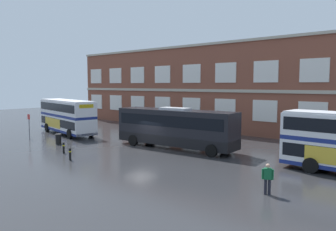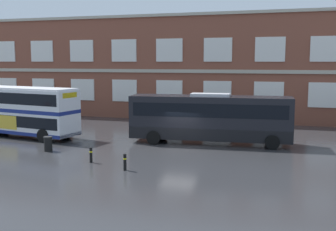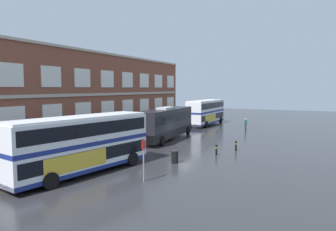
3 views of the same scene
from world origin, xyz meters
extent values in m
plane|color=#2B2B2D|center=(0.00, 2.00, 0.00)|extent=(120.00, 120.00, 0.00)
cube|color=brown|center=(0.17, 18.00, 5.39)|extent=(56.11, 8.00, 10.79)
cube|color=#B2A893|center=(0.17, 13.92, 5.18)|extent=(56.11, 0.16, 0.36)
cube|color=#B2A893|center=(0.17, 13.95, 10.94)|extent=(56.11, 0.28, 0.30)
cube|color=silver|center=(-25.33, 13.94, 3.02)|extent=(2.86, 0.12, 2.37)
cube|color=silver|center=(-20.23, 13.94, 3.02)|extent=(2.86, 0.12, 2.37)
cube|color=silver|center=(-15.13, 13.94, 3.02)|extent=(2.86, 0.12, 2.37)
cube|color=silver|center=(-10.03, 13.94, 3.02)|extent=(2.86, 0.12, 2.37)
cube|color=silver|center=(-4.93, 13.94, 3.02)|extent=(2.86, 0.12, 2.37)
cube|color=silver|center=(0.17, 13.94, 3.02)|extent=(2.86, 0.12, 2.37)
cube|color=silver|center=(5.27, 13.94, 3.02)|extent=(2.86, 0.12, 2.37)
cube|color=silver|center=(10.37, 13.94, 3.02)|extent=(2.86, 0.12, 2.37)
cube|color=silver|center=(-25.33, 13.94, 7.34)|extent=(2.86, 0.12, 2.37)
cube|color=silver|center=(-20.23, 13.94, 7.34)|extent=(2.86, 0.12, 2.37)
cube|color=silver|center=(-15.13, 13.94, 7.34)|extent=(2.86, 0.12, 2.37)
cube|color=silver|center=(-10.03, 13.94, 7.34)|extent=(2.86, 0.12, 2.37)
cube|color=silver|center=(-4.93, 13.94, 7.34)|extent=(2.86, 0.12, 2.37)
cube|color=silver|center=(0.17, 13.94, 7.34)|extent=(2.86, 0.12, 2.37)
cube|color=silver|center=(5.27, 13.94, 7.34)|extent=(2.86, 0.12, 2.37)
cube|color=silver|center=(10.37, 13.94, 7.34)|extent=(2.86, 0.12, 2.37)
cube|color=silver|center=(-14.16, 1.24, 1.23)|extent=(11.27, 4.34, 1.75)
cube|color=black|center=(-14.16, 1.24, 1.44)|extent=(10.84, 4.30, 0.90)
cube|color=navy|center=(-14.16, 1.24, 2.25)|extent=(11.27, 4.34, 0.30)
cube|color=silver|center=(-14.16, 1.24, 3.17)|extent=(11.27, 4.34, 1.55)
cube|color=black|center=(-14.16, 1.24, 3.25)|extent=(10.84, 4.30, 0.90)
cube|color=navy|center=(-14.16, 1.24, 0.49)|extent=(11.27, 4.36, 0.28)
cube|color=silver|center=(-14.16, 1.24, 4.01)|extent=(11.04, 4.20, 0.12)
cube|color=yellow|center=(-8.76, 0.34, 3.60)|extent=(0.33, 1.64, 0.40)
cylinder|color=black|center=(-10.57, -0.65, 0.52)|extent=(1.08, 0.49, 1.04)
cylinder|color=black|center=(-10.15, 1.86, 0.52)|extent=(1.08, 0.49, 1.04)
cylinder|color=black|center=(-17.20, 3.05, 0.52)|extent=(1.08, 0.49, 1.04)
cube|color=black|center=(1.74, 2.74, 2.00)|extent=(12.18, 3.59, 3.20)
cube|color=black|center=(1.74, 2.74, 2.64)|extent=(11.46, 3.56, 1.00)
cube|color=black|center=(1.74, 2.74, 0.85)|extent=(12.18, 3.61, 0.90)
cube|color=silver|center=(1.74, 2.74, 3.70)|extent=(2.98, 1.52, 0.20)
cylinder|color=black|center=(6.39, 1.86, 0.52)|extent=(1.06, 0.41, 1.04)
cylinder|color=black|center=(6.17, 4.40, 0.52)|extent=(1.06, 0.41, 1.04)
cylinder|color=black|center=(-2.22, 1.11, 0.52)|extent=(1.06, 0.41, 1.04)
cylinder|color=black|center=(-2.44, 3.65, 0.52)|extent=(1.06, 0.41, 1.04)
cylinder|color=black|center=(-8.40, -3.29, 0.47)|extent=(0.56, 0.56, 0.95)
cylinder|color=black|center=(-8.40, -3.29, 0.99)|extent=(0.60, 0.60, 0.08)
cylinder|color=black|center=(-1.30, -6.45, 0.47)|extent=(0.18, 0.18, 0.95)
cylinder|color=yellow|center=(-1.30, -6.45, 0.68)|extent=(0.19, 0.19, 0.08)
cylinder|color=black|center=(-4.02, -5.37, 0.47)|extent=(0.18, 0.18, 0.95)
cylinder|color=yellow|center=(-4.02, -5.37, 0.68)|extent=(0.19, 0.19, 0.08)
camera|label=1|loc=(21.36, -20.55, 5.92)|focal=35.42mm
camera|label=2|loc=(7.91, -27.80, 6.18)|focal=44.46mm
camera|label=3|loc=(-30.57, -13.85, 6.03)|focal=33.11mm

